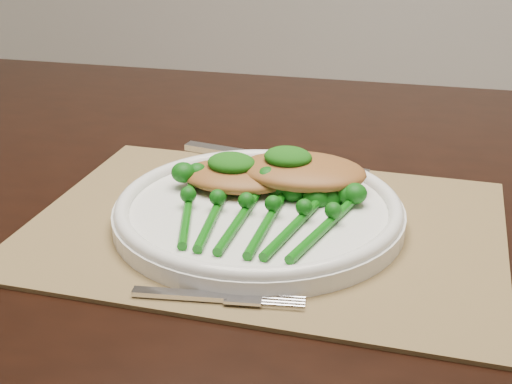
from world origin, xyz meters
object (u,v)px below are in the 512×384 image
(dinner_plate, at_px, (259,210))
(broccolini_bundle, at_px, (254,220))
(chicken_fillet_left, at_px, (236,176))
(placemat, at_px, (266,226))

(dinner_plate, distance_m, broccolini_bundle, 0.04)
(chicken_fillet_left, bearing_deg, broccolini_bundle, -64.49)
(placemat, distance_m, dinner_plate, 0.02)
(placemat, xyz_separation_m, broccolini_bundle, (0.00, -0.04, 0.02))
(broccolini_bundle, bearing_deg, dinner_plate, 97.62)
(broccolini_bundle, bearing_deg, chicken_fillet_left, 116.41)
(dinner_plate, relative_size, chicken_fillet_left, 2.47)
(dinner_plate, xyz_separation_m, chicken_fillet_left, (-0.04, 0.04, 0.02))
(placemat, height_order, dinner_plate, dinner_plate)
(placemat, bearing_deg, broccolini_bundle, -93.65)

